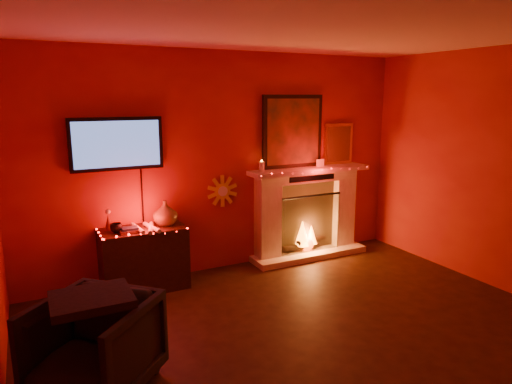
% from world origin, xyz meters
% --- Properties ---
extents(room, '(5.00, 5.00, 5.00)m').
position_xyz_m(room, '(0.00, 0.00, 1.35)').
color(room, black).
rests_on(room, ground).
extents(floor, '(5.00, 5.00, 0.00)m').
position_xyz_m(floor, '(0.00, 0.00, 0.00)').
color(floor, black).
rests_on(floor, ground).
extents(fireplace, '(1.72, 0.40, 2.18)m').
position_xyz_m(fireplace, '(1.14, 2.39, 0.72)').
color(fireplace, '#F4E1CD').
rests_on(fireplace, floor).
extents(tv, '(1.00, 0.07, 1.24)m').
position_xyz_m(tv, '(-1.30, 2.45, 1.65)').
color(tv, black).
rests_on(tv, room).
extents(sunburst_clock, '(0.40, 0.03, 0.40)m').
position_xyz_m(sunburst_clock, '(-0.05, 2.48, 1.00)').
color(sunburst_clock, gold).
rests_on(sunburst_clock, room).
extents(console_table, '(0.94, 0.53, 1.00)m').
position_xyz_m(console_table, '(-1.10, 2.26, 0.40)').
color(console_table, black).
rests_on(console_table, floor).
extents(armchair, '(1.11, 1.11, 0.72)m').
position_xyz_m(armchair, '(-1.88, 0.58, 0.36)').
color(armchair, black).
rests_on(armchair, floor).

